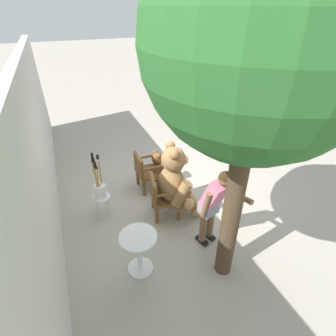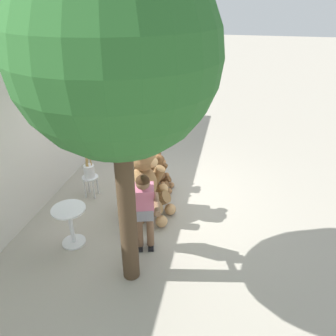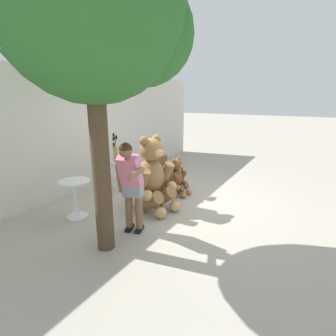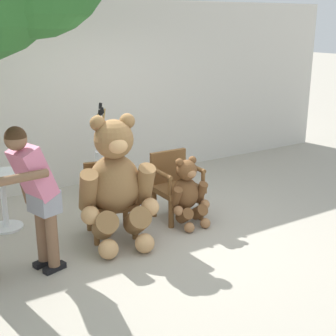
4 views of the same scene
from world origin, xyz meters
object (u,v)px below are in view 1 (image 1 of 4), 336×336
Objects in this scene: white_stool at (102,201)px; patio_tree at (258,49)px; teddy_bear_large at (176,181)px; wooden_chair_right at (147,171)px; teddy_bear_small at (159,169)px; person_visitor at (214,202)px; round_side_table at (139,249)px; wooden_chair_left at (162,195)px; brush_bucket at (100,188)px.

patio_tree is (-1.86, -1.54, 2.82)m from white_stool.
teddy_bear_large is at bearing 8.26° from patio_tree.
wooden_chair_right is 0.29m from teddy_bear_small.
person_visitor is 1.36m from round_side_table.
wooden_chair_left is 0.55× the size of person_visitor.
brush_bucket reaches higher than wooden_chair_right.
teddy_bear_large is (-0.03, -0.26, 0.27)m from wooden_chair_left.
teddy_bear_large reaches higher than wooden_chair_left.
white_stool is at bearing 69.24° from wooden_chair_left.
wooden_chair_right is 1.20m from white_stool.
teddy_bear_large is 1.41m from brush_bucket.
wooden_chair_left is 1.19× the size of round_side_table.
wooden_chair_left is at bearing 17.82° from patio_tree.
patio_tree is at bearing -171.74° from teddy_bear_large.
brush_bucket reaches higher than round_side_table.
person_visitor is 3.37× the size of white_stool.
wooden_chair_right is at bearing -21.66° from round_side_table.
wooden_chair_right is 1.22m from brush_bucket.
brush_bucket is at bearing 69.27° from wooden_chair_left.
wooden_chair_right is 0.58× the size of teddy_bear_large.
wooden_chair_left is 0.98m from teddy_bear_small.
teddy_bear_small is 1.21× the size of round_side_table.
brush_bucket is at bearing 39.80° from patio_tree.
person_visitor is (-1.01, -0.48, 0.46)m from wooden_chair_left.
round_side_table is (-1.99, 1.08, 0.02)m from teddy_bear_small.
round_side_table reaches higher than white_stool.
person_visitor is (-1.94, -0.19, 0.49)m from teddy_bear_small.
teddy_bear_large reaches higher than wooden_chair_right.
wooden_chair_left is at bearing -110.76° from white_stool.
teddy_bear_large is 3.25× the size of white_stool.
round_side_table is (-1.06, 0.79, -0.01)m from wooden_chair_left.
patio_tree is (-0.39, -1.26, 2.73)m from round_side_table.
wooden_chair_left is 0.20× the size of patio_tree.
teddy_bear_small is (0.00, -0.29, -0.03)m from wooden_chair_right.
teddy_bear_large is at bearing -96.23° from wooden_chair_left.
round_side_table is at bearing -168.75° from brush_bucket.
person_visitor is 2.12m from brush_bucket.
person_visitor reaches higher than teddy_bear_small.
wooden_chair_left reaches higher than white_stool.
teddy_bear_small is at bearing 4.27° from patio_tree.
teddy_bear_large is 1.59× the size of brush_bucket.
round_side_table is at bearing 151.53° from teddy_bear_small.
round_side_table is at bearing 134.38° from teddy_bear_large.
round_side_table is 0.16× the size of patio_tree.
brush_bucket is 1.51m from round_side_table.
person_visitor is at bearing -167.27° from teddy_bear_large.
wooden_chair_left is 0.93m from wooden_chair_right.
patio_tree is (-2.38, -0.47, 2.72)m from wooden_chair_right.
person_visitor is (-1.94, -0.48, 0.46)m from wooden_chair_right.
brush_bucket reaches higher than wooden_chair_left.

